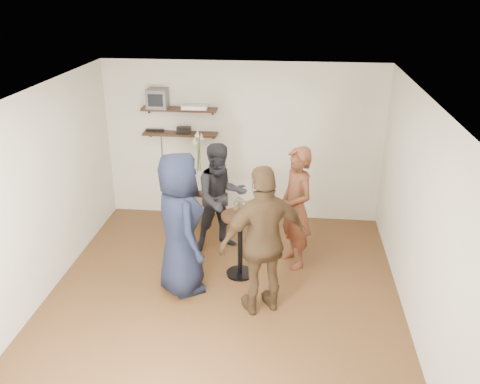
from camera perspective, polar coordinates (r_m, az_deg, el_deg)
name	(u,v)px	position (r m, az deg, el deg)	size (l,w,h in m)	color
room	(221,206)	(5.96, -2.15, -1.63)	(4.58, 5.08, 2.68)	#492E17
shelf_upper	(179,109)	(8.17, -6.85, 9.21)	(1.20, 0.25, 0.04)	black
shelf_lower	(180,134)	(8.27, -6.72, 6.52)	(1.20, 0.25, 0.04)	black
crt_monitor	(158,98)	(8.21, -9.22, 10.35)	(0.32, 0.30, 0.30)	#59595B
dvd_deck	(195,107)	(8.10, -5.05, 9.52)	(0.40, 0.24, 0.06)	silver
radio	(184,130)	(8.24, -6.33, 6.96)	(0.22, 0.10, 0.10)	black
power_strip	(155,130)	(8.41, -9.54, 6.87)	(0.30, 0.05, 0.03)	black
side_table	(200,194)	(8.37, -4.50, -0.23)	(0.58, 0.58, 0.58)	black
vase_lilies	(199,170)	(8.22, -4.60, 2.44)	(0.20, 0.20, 1.02)	silver
drinks_table	(240,237)	(6.80, 0.02, -5.04)	(0.50, 0.50, 0.91)	black
wine_glass_fl	(236,206)	(6.57, -0.46, -1.62)	(0.07, 0.07, 0.20)	silver
wine_glass_fr	(244,206)	(6.55, 0.48, -1.63)	(0.07, 0.07, 0.21)	silver
wine_glass_bl	(239,203)	(6.64, -0.11, -1.20)	(0.07, 0.07, 0.21)	silver
wine_glass_br	(241,205)	(6.60, 0.17, -1.43)	(0.07, 0.07, 0.21)	silver
person_plaid	(296,208)	(6.98, 6.31, -1.79)	(0.63, 0.41, 1.73)	#B1142B
person_dark	(221,197)	(7.40, -2.17, -0.62)	(0.79, 0.62, 1.63)	black
person_navy	(180,224)	(6.39, -6.77, -3.61)	(0.91, 0.60, 1.87)	black
person_brown	(264,241)	(5.96, 2.74, -5.56)	(1.10, 0.46, 1.87)	#44301D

